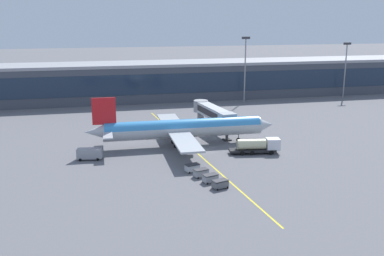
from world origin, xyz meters
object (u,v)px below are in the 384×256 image
(crew_van, at_px, (90,153))
(baggage_cart_3, at_px, (192,168))
(main_airliner, at_px, (183,128))
(baggage_cart_2, at_px, (201,173))
(fuel_tanker, at_px, (258,146))
(baggage_cart_0, at_px, (220,184))
(baggage_cart_1, at_px, (210,178))

(crew_van, bearing_deg, baggage_cart_3, -32.23)
(main_airliner, height_order, baggage_cart_2, main_airliner)
(fuel_tanker, bearing_deg, baggage_cart_3, -153.63)
(baggage_cart_0, height_order, baggage_cart_1, same)
(baggage_cart_2, bearing_deg, fuel_tanker, 35.94)
(main_airliner, relative_size, baggage_cart_1, 14.57)
(main_airliner, bearing_deg, fuel_tanker, -33.35)
(fuel_tanker, distance_m, crew_van, 35.33)
(main_airliner, xyz_separation_m, baggage_cart_3, (-1.80, -17.61, -3.22))
(baggage_cart_3, bearing_deg, crew_van, 147.77)
(main_airliner, relative_size, baggage_cart_3, 14.57)
(baggage_cart_3, bearing_deg, baggage_cart_2, -73.26)
(fuel_tanker, xyz_separation_m, crew_van, (-35.12, 3.81, -0.43))
(main_airliner, distance_m, baggage_cart_3, 17.99)
(main_airliner, bearing_deg, baggage_cart_1, -89.89)
(baggage_cart_1, bearing_deg, crew_van, 138.96)
(fuel_tanker, bearing_deg, crew_van, 173.81)
(fuel_tanker, relative_size, baggage_cart_1, 3.71)
(main_airliner, distance_m, crew_van, 21.58)
(fuel_tanker, xyz_separation_m, baggage_cart_0, (-13.52, -17.26, -0.96))
(baggage_cart_1, xyz_separation_m, baggage_cart_2, (-0.92, 3.06, 0.00))
(fuel_tanker, relative_size, baggage_cart_0, 3.71)
(crew_van, xyz_separation_m, baggage_cart_2, (19.76, -14.94, -0.53))
(fuel_tanker, relative_size, baggage_cart_3, 3.71)
(crew_van, relative_size, baggage_cart_3, 1.77)
(baggage_cart_1, xyz_separation_m, baggage_cart_3, (-1.84, 6.13, 0.00))
(baggage_cart_1, bearing_deg, main_airliner, 90.11)
(crew_van, distance_m, baggage_cart_1, 27.43)
(fuel_tanker, height_order, baggage_cart_3, fuel_tanker)
(baggage_cart_2, distance_m, baggage_cart_3, 3.20)
(baggage_cart_2, bearing_deg, baggage_cart_0, -73.26)
(baggage_cart_0, xyz_separation_m, baggage_cart_1, (-0.92, 3.06, 0.00))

